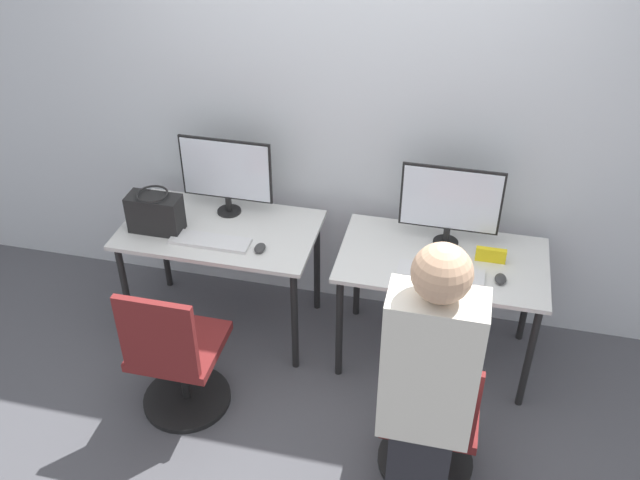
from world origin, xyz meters
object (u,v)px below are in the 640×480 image
(monitor_right, at_px, (450,202))
(handbag, at_px, (155,213))
(office_chair_left, at_px, (176,361))
(person_right, at_px, (426,402))
(keyboard_right, at_px, (441,273))
(office_chair_right, at_px, (430,423))
(mouse_left, at_px, (260,248))
(mouse_right, at_px, (501,279))
(keyboard_left, at_px, (210,241))
(monitor_left, at_px, (226,173))

(monitor_right, distance_m, handbag, 1.63)
(office_chair_left, height_order, person_right, person_right)
(office_chair_left, distance_m, keyboard_right, 1.45)
(keyboard_right, relative_size, office_chair_right, 0.51)
(keyboard_right, xyz_separation_m, person_right, (0.02, -1.05, 0.17))
(mouse_left, height_order, office_chair_right, office_chair_right)
(keyboard_right, relative_size, mouse_right, 4.99)
(person_right, bearing_deg, keyboard_right, 91.28)
(handbag, bearing_deg, office_chair_right, -24.08)
(monitor_right, xyz_separation_m, handbag, (-1.61, -0.24, -0.15))
(office_chair_left, xyz_separation_m, keyboard_right, (1.28, 0.57, 0.37))
(keyboard_left, bearing_deg, keyboard_right, -0.00)
(mouse_right, height_order, handbag, handbag)
(mouse_left, distance_m, office_chair_right, 1.29)
(keyboard_left, relative_size, mouse_right, 4.99)
(office_chair_left, xyz_separation_m, person_right, (1.30, -0.48, 0.54))
(office_chair_left, relative_size, handbag, 2.93)
(keyboard_left, relative_size, person_right, 0.27)
(office_chair_right, bearing_deg, monitor_right, 92.78)
(handbag, bearing_deg, keyboard_right, -1.86)
(office_chair_left, relative_size, monitor_right, 1.63)
(office_chair_left, bearing_deg, keyboard_right, 24.07)
(office_chair_right, bearing_deg, keyboard_right, 93.97)
(keyboard_left, xyz_separation_m, office_chair_right, (1.32, -0.69, -0.37))
(monitor_left, relative_size, office_chair_left, 0.61)
(monitor_left, height_order, office_chair_right, monitor_left)
(mouse_right, bearing_deg, keyboard_right, -177.30)
(keyboard_left, distance_m, handbag, 0.36)
(mouse_left, bearing_deg, handbag, 174.57)
(person_right, bearing_deg, monitor_right, 91.00)
(keyboard_right, relative_size, person_right, 0.27)
(keyboard_right, distance_m, office_chair_right, 0.78)
(office_chair_left, bearing_deg, keyboard_left, 89.18)
(office_chair_left, height_order, monitor_right, monitor_right)
(office_chair_left, bearing_deg, office_chair_right, -4.97)
(monitor_right, height_order, mouse_right, monitor_right)
(mouse_right, xyz_separation_m, office_chair_right, (-0.26, -0.70, -0.38))
(mouse_left, bearing_deg, office_chair_right, -33.46)
(keyboard_right, distance_m, handbag, 1.61)
(keyboard_left, distance_m, office_chair_right, 1.53)
(mouse_left, relative_size, handbag, 0.30)
(mouse_left, bearing_deg, mouse_right, 0.96)
(office_chair_right, bearing_deg, handbag, 155.92)
(monitor_left, relative_size, monitor_right, 1.00)
(monitor_left, distance_m, office_chair_left, 1.09)
(keyboard_left, bearing_deg, mouse_right, 0.52)
(monitor_left, distance_m, handbag, 0.46)
(monitor_left, xyz_separation_m, office_chair_right, (1.32, -1.01, -0.63))
(monitor_left, xyz_separation_m, person_right, (1.30, -1.38, -0.09))
(office_chair_left, bearing_deg, mouse_right, 20.30)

